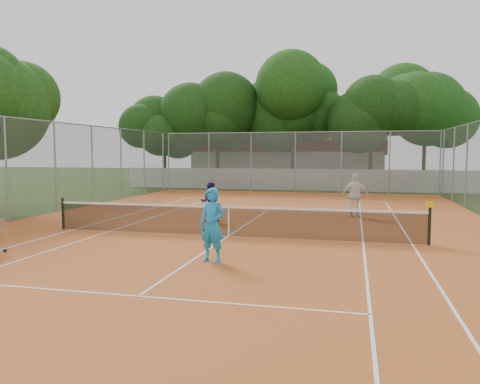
% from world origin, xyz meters
% --- Properties ---
extents(ground, '(120.00, 120.00, 0.00)m').
position_xyz_m(ground, '(0.00, 0.00, 0.00)').
color(ground, '#18350E').
rests_on(ground, ground).
extents(court_pad, '(18.00, 34.00, 0.02)m').
position_xyz_m(court_pad, '(0.00, 0.00, 0.01)').
color(court_pad, '#B75B23').
rests_on(court_pad, ground).
extents(court_lines, '(10.98, 23.78, 0.01)m').
position_xyz_m(court_lines, '(0.00, 0.00, 0.02)').
color(court_lines, white).
rests_on(court_lines, court_pad).
extents(tennis_net, '(11.88, 0.10, 0.98)m').
position_xyz_m(tennis_net, '(0.00, 0.00, 0.51)').
color(tennis_net, black).
rests_on(tennis_net, court_pad).
extents(perimeter_fence, '(18.00, 34.00, 4.00)m').
position_xyz_m(perimeter_fence, '(0.00, 0.00, 2.00)').
color(perimeter_fence, slate).
rests_on(perimeter_fence, ground).
extents(boundary_wall, '(26.00, 0.30, 1.50)m').
position_xyz_m(boundary_wall, '(0.00, 19.00, 0.75)').
color(boundary_wall, white).
rests_on(boundary_wall, ground).
extents(clubhouse, '(16.40, 9.00, 4.40)m').
position_xyz_m(clubhouse, '(-2.00, 29.00, 2.20)').
color(clubhouse, beige).
rests_on(clubhouse, ground).
extents(tropical_trees, '(29.00, 19.00, 10.00)m').
position_xyz_m(tropical_trees, '(0.00, 22.00, 5.00)').
color(tropical_trees, black).
rests_on(tropical_trees, ground).
extents(player_near, '(0.72, 0.55, 1.80)m').
position_xyz_m(player_near, '(0.51, -3.43, 0.92)').
color(player_near, '#1991DC').
rests_on(player_near, court_pad).
extents(player_far_left, '(0.84, 0.71, 1.51)m').
position_xyz_m(player_far_left, '(-1.50, 2.83, 0.78)').
color(player_far_left, '#1D1B51').
rests_on(player_far_left, court_pad).
extents(player_far_right, '(1.05, 0.44, 1.79)m').
position_xyz_m(player_far_right, '(3.88, 5.60, 0.92)').
color(player_far_right, silver).
rests_on(player_far_right, court_pad).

